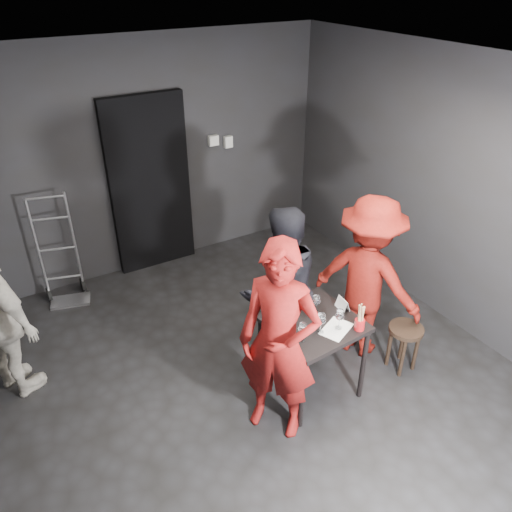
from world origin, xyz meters
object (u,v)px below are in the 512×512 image
stool (405,337)px  tasting_table (313,330)px  man_maroon (368,273)px  breadstick_cup (360,318)px  hand_truck (65,282)px  server_red (279,330)px  woman_black (280,285)px  wine_bottle (282,316)px

stool → tasting_table: bearing=165.3°
man_maroon → stool: bearing=175.3°
breadstick_cup → hand_truck: bearing=123.1°
server_red → hand_truck: bearing=163.5°
man_maroon → woman_black: bearing=46.2°
man_maroon → breadstick_cup: (-0.49, -0.46, -0.01)m
hand_truck → stool: size_ratio=2.68×
stool → wine_bottle: bearing=164.8°
tasting_table → wine_bottle: wine_bottle is taller
hand_truck → breadstick_cup: (1.81, -2.78, 0.64)m
tasting_table → server_red: bearing=-157.3°
woman_black → wine_bottle: 0.44m
man_maroon → wine_bottle: 1.01m
tasting_table → woman_black: bearing=93.8°
tasting_table → hand_truck: bearing=121.8°
hand_truck → breadstick_cup: size_ratio=4.90×
man_maroon → breadstick_cup: man_maroon is taller
stool → man_maroon: bearing=109.6°
hand_truck → stool: bearing=-32.2°
stool → man_maroon: 0.68m
hand_truck → wine_bottle: 2.82m
woman_black → wine_bottle: size_ratio=6.21×
stool → woman_black: 1.25m
tasting_table → wine_bottle: bearing=163.2°
server_red → wine_bottle: bearing=104.5°
tasting_table → wine_bottle: (-0.26, 0.08, 0.20)m
tasting_table → breadstick_cup: bearing=-47.0°
tasting_table → man_maroon: (0.74, 0.18, 0.23)m
server_red → stool: bearing=50.0°
server_red → breadstick_cup: size_ratio=7.69×
server_red → wine_bottle: (0.21, 0.27, -0.13)m
tasting_table → breadstick_cup: 0.43m
tasting_table → server_red: (-0.47, -0.20, 0.34)m
woman_black → wine_bottle: (-0.23, -0.38, 0.00)m
man_maroon → hand_truck: bearing=20.4°
woman_black → tasting_table: bearing=94.0°
wine_bottle → breadstick_cup: 0.63m
stool → breadstick_cup: bearing=-176.3°
wine_bottle → tasting_table: bearing=-16.8°
hand_truck → man_maroon: man_maroon is taller
woman_black → man_maroon: (0.77, -0.27, 0.03)m
stool → man_maroon: (-0.15, 0.42, 0.51)m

